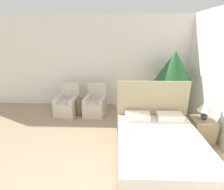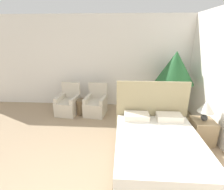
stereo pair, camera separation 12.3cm
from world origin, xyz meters
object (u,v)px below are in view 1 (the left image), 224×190
armchair_near_window_left (67,105)px  table_lamp (206,107)px  side_table (81,107)px  nightstand (202,130)px  bed (159,145)px  potted_palm (174,71)px  armchair_near_window_right (95,106)px

armchair_near_window_left → table_lamp: 3.72m
side_table → nightstand: bearing=-22.8°
bed → nightstand: bearing=31.2°
potted_palm → armchair_near_window_right: bearing=-176.7°
bed → armchair_near_window_right: size_ratio=2.24×
armchair_near_window_right → potted_palm: bearing=11.0°
table_lamp → side_table: table_lamp is taller
bed → side_table: size_ratio=4.39×
bed → nightstand: size_ratio=3.88×
armchair_near_window_left → potted_palm: potted_palm is taller
armchair_near_window_right → armchair_near_window_left: bearing=-172.3°
armchair_near_window_left → nightstand: 3.68m
side_table → armchair_near_window_left: bearing=175.1°
nightstand → table_lamp: bearing=-134.9°
armchair_near_window_left → nightstand: armchair_near_window_left is taller
armchair_near_window_right → side_table: armchair_near_window_right is taller
bed → side_table: (-1.91, 1.94, -0.06)m
armchair_near_window_right → table_lamp: bearing=-19.3°
table_lamp → armchair_near_window_left: bearing=159.1°
armchair_near_window_right → table_lamp: size_ratio=2.01×
bed → nightstand: (1.11, 0.67, -0.03)m
potted_palm → nightstand: bearing=-77.3°
bed → armchair_near_window_left: size_ratio=2.24×
potted_palm → table_lamp: size_ratio=4.15×
table_lamp → side_table: size_ratio=0.98×
armchair_near_window_left → nightstand: bearing=-13.2°
table_lamp → side_table: bearing=157.0°
potted_palm → side_table: potted_palm is taller
armchair_near_window_right → nightstand: size_ratio=1.73×
bed → table_lamp: bearing=31.1°
table_lamp → armchair_near_window_right: bearing=153.0°
side_table → table_lamp: bearing=-23.0°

